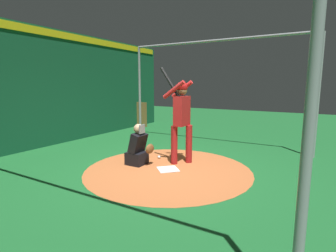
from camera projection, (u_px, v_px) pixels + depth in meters
name	position (u px, v px, depth m)	size (l,w,h in m)	color
ground_plane	(168.00, 170.00, 5.61)	(27.63, 27.63, 0.00)	#195B28
dirt_circle	(168.00, 170.00, 5.61)	(3.53, 3.53, 0.01)	#B76033
home_plate	(168.00, 169.00, 5.60)	(0.42, 0.42, 0.01)	white
batter	(181.00, 114.00, 5.90)	(0.68, 0.49, 2.19)	maroon
catcher	(138.00, 149.00, 5.92)	(0.58, 0.40, 0.94)	black
back_wall	(39.00, 87.00, 7.44)	(0.22, 11.63, 3.42)	#145133
cage_frame	(168.00, 69.00, 5.27)	(5.39, 5.36, 3.06)	gray
bat_rack	(140.00, 115.00, 11.34)	(0.70, 0.22, 1.05)	olive
baseball_0	(159.00, 157.00, 6.43)	(0.07, 0.07, 0.07)	white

